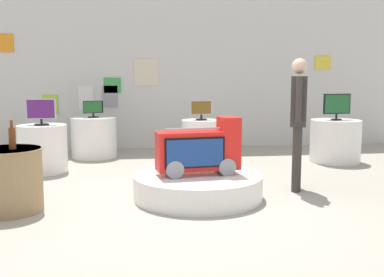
# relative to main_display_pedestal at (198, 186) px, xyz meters

# --- Properties ---
(ground_plane) EXTENTS (30.00, 30.00, 0.00)m
(ground_plane) POSITION_rel_main_display_pedestal_xyz_m (-0.15, -0.31, -0.15)
(ground_plane) COLOR #A8A091
(back_wall_display) EXTENTS (10.41, 0.13, 3.39)m
(back_wall_display) POSITION_rel_main_display_pedestal_xyz_m (-0.16, 4.20, 1.55)
(back_wall_display) COLOR silver
(back_wall_display) RESTS_ON ground
(main_display_pedestal) EXTENTS (1.60, 1.60, 0.30)m
(main_display_pedestal) POSITION_rel_main_display_pedestal_xyz_m (0.00, 0.00, 0.00)
(main_display_pedestal) COLOR white
(main_display_pedestal) RESTS_ON ground
(novelty_firetruck_tv) EXTENTS (1.05, 0.48, 0.71)m
(novelty_firetruck_tv) POSITION_rel_main_display_pedestal_xyz_m (0.02, -0.00, 0.44)
(novelty_firetruck_tv) COLOR gray
(novelty_firetruck_tv) RESTS_ON main_display_pedestal
(display_pedestal_left_rear) EXTENTS (0.70, 0.70, 0.76)m
(display_pedestal_left_rear) POSITION_rel_main_display_pedestal_xyz_m (0.42, 2.42, 0.23)
(display_pedestal_left_rear) COLOR white
(display_pedestal_left_rear) RESTS_ON ground
(tv_on_left_rear) EXTENTS (0.40, 0.20, 0.35)m
(tv_on_left_rear) POSITION_rel_main_display_pedestal_xyz_m (0.41, 2.41, 0.80)
(tv_on_left_rear) COLOR black
(tv_on_left_rear) RESTS_ON display_pedestal_left_rear
(display_pedestal_center_rear) EXTENTS (0.85, 0.85, 0.76)m
(display_pedestal_center_rear) POSITION_rel_main_display_pedestal_xyz_m (-1.53, 3.19, 0.23)
(display_pedestal_center_rear) COLOR white
(display_pedestal_center_rear) RESTS_ON ground
(tv_on_center_rear) EXTENTS (0.37, 0.20, 0.31)m
(tv_on_center_rear) POSITION_rel_main_display_pedestal_xyz_m (-1.53, 3.19, 0.77)
(tv_on_center_rear) COLOR black
(tv_on_center_rear) RESTS_ON display_pedestal_center_rear
(display_pedestal_right_rear) EXTENTS (0.88, 0.88, 0.76)m
(display_pedestal_right_rear) POSITION_rel_main_display_pedestal_xyz_m (2.79, 2.11, 0.23)
(display_pedestal_right_rear) COLOR white
(display_pedestal_right_rear) RESTS_ON ground
(tv_on_right_rear) EXTENTS (0.52, 0.19, 0.46)m
(tv_on_right_rear) POSITION_rel_main_display_pedestal_xyz_m (2.79, 2.10, 0.87)
(tv_on_right_rear) COLOR black
(tv_on_right_rear) RESTS_ON display_pedestal_right_rear
(display_pedestal_far_right) EXTENTS (0.76, 0.76, 0.76)m
(display_pedestal_far_right) POSITION_rel_main_display_pedestal_xyz_m (-2.22, 1.88, 0.23)
(display_pedestal_far_right) COLOR white
(display_pedestal_far_right) RESTS_ON ground
(tv_on_far_right) EXTENTS (0.46, 0.23, 0.41)m
(tv_on_far_right) POSITION_rel_main_display_pedestal_xyz_m (-2.22, 1.87, 0.83)
(tv_on_far_right) COLOR black
(tv_on_far_right) RESTS_ON display_pedestal_far_right
(side_table_round) EXTENTS (0.75, 0.75, 0.71)m
(side_table_round) POSITION_rel_main_display_pedestal_xyz_m (-2.17, -0.28, 0.22)
(side_table_round) COLOR #9E7F56
(side_table_round) RESTS_ON ground
(bottle_on_side_table) EXTENTS (0.08, 0.08, 0.32)m
(bottle_on_side_table) POSITION_rel_main_display_pedestal_xyz_m (-2.10, -0.32, 0.69)
(bottle_on_side_table) COLOR brown
(bottle_on_side_table) RESTS_ON side_table_round
(shopper_browsing_near_truck) EXTENTS (0.32, 0.53, 1.74)m
(shopper_browsing_near_truck) POSITION_rel_main_display_pedestal_xyz_m (1.36, 0.23, 0.87)
(shopper_browsing_near_truck) COLOR #38332D
(shopper_browsing_near_truck) RESTS_ON ground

